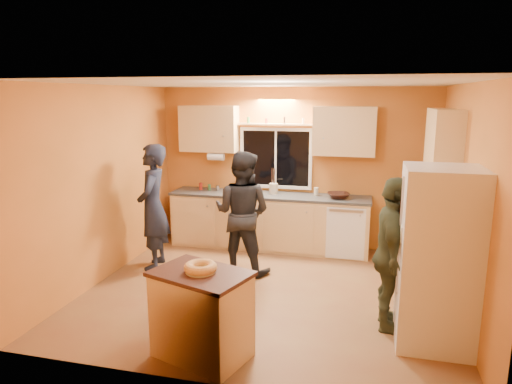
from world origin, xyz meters
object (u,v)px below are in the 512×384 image
(island, at_px, (202,314))
(person_left, at_px, (153,207))
(refrigerator, at_px, (438,258))
(person_right, at_px, (392,255))
(person_center, at_px, (242,213))

(island, height_order, person_left, person_left)
(refrigerator, distance_m, island, 2.36)
(refrigerator, xyz_separation_m, person_left, (-3.66, 1.25, 0.00))
(island, height_order, person_right, person_right)
(person_left, relative_size, person_center, 1.04)
(refrigerator, xyz_separation_m, island, (-2.17, -0.79, -0.47))
(island, xyz_separation_m, person_center, (-0.21, 2.18, 0.43))
(refrigerator, distance_m, person_center, 2.75)
(island, height_order, person_center, person_center)
(island, bearing_deg, person_right, 48.12)
(refrigerator, distance_m, person_right, 0.47)
(island, distance_m, person_right, 2.05)
(island, relative_size, person_left, 0.57)
(refrigerator, bearing_deg, person_center, 149.79)
(person_center, height_order, person_right, person_center)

